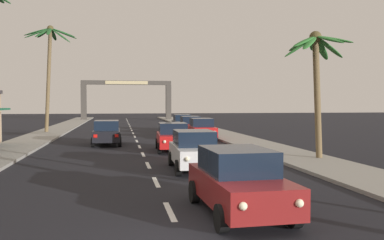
{
  "coord_description": "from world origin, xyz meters",
  "views": [
    {
      "loc": [
        -1.3,
        -8.01,
        2.85
      ],
      "look_at": [
        1.51,
        8.0,
        2.2
      ],
      "focal_mm": 39.01,
      "sensor_mm": 36.0,
      "label": 1
    }
  ],
  "objects_px": {
    "sedan_parked_far_kerb": "(190,125)",
    "palm_left_third": "(49,53)",
    "sedan_parked_nearest_kerb": "(202,129)",
    "sedan_oncoming_far": "(107,132)",
    "sedan_lead_at_stop_bar": "(238,181)",
    "sedan_third_in_queue": "(194,150)",
    "sedan_parked_mid_kerb": "(182,123)",
    "sedan_fifth_in_queue": "(173,137)",
    "town_gateway_arch": "(127,94)",
    "palm_right_second": "(316,62)"
  },
  "relations": [
    {
      "from": "sedan_parked_far_kerb",
      "to": "palm_left_third",
      "type": "relative_size",
      "value": 0.44
    },
    {
      "from": "sedan_parked_nearest_kerb",
      "to": "sedan_oncoming_far",
      "type": "bearing_deg",
      "value": -158.22
    },
    {
      "from": "sedan_lead_at_stop_bar",
      "to": "sedan_parked_nearest_kerb",
      "type": "distance_m",
      "value": 21.9
    },
    {
      "from": "sedan_lead_at_stop_bar",
      "to": "sedan_parked_far_kerb",
      "type": "relative_size",
      "value": 1.0
    },
    {
      "from": "palm_left_third",
      "to": "sedan_oncoming_far",
      "type": "bearing_deg",
      "value": -65.53
    },
    {
      "from": "sedan_third_in_queue",
      "to": "palm_left_third",
      "type": "distance_m",
      "value": 26.68
    },
    {
      "from": "sedan_third_in_queue",
      "to": "sedan_parked_mid_kerb",
      "type": "xyz_separation_m",
      "value": [
        3.26,
        25.09,
        0.0
      ]
    },
    {
      "from": "sedan_fifth_in_queue",
      "to": "town_gateway_arch",
      "type": "relative_size",
      "value": 0.3
    },
    {
      "from": "sedan_lead_at_stop_bar",
      "to": "sedan_oncoming_far",
      "type": "xyz_separation_m",
      "value": [
        -3.86,
        18.76,
        0.0
      ]
    },
    {
      "from": "sedan_fifth_in_queue",
      "to": "sedan_parked_far_kerb",
      "type": "height_order",
      "value": "same"
    },
    {
      "from": "sedan_third_in_queue",
      "to": "town_gateway_arch",
      "type": "distance_m",
      "value": 54.67
    },
    {
      "from": "sedan_parked_far_kerb",
      "to": "palm_left_third",
      "type": "distance_m",
      "value": 15.11
    },
    {
      "from": "sedan_third_in_queue",
      "to": "sedan_parked_mid_kerb",
      "type": "bearing_deg",
      "value": 82.61
    },
    {
      "from": "sedan_parked_far_kerb",
      "to": "sedan_fifth_in_queue",
      "type": "bearing_deg",
      "value": -104.41
    },
    {
      "from": "sedan_parked_nearest_kerb",
      "to": "palm_left_third",
      "type": "relative_size",
      "value": 0.44
    },
    {
      "from": "sedan_parked_nearest_kerb",
      "to": "palm_right_second",
      "type": "bearing_deg",
      "value": -75.5
    },
    {
      "from": "sedan_fifth_in_queue",
      "to": "palm_left_third",
      "type": "distance_m",
      "value": 20.46
    },
    {
      "from": "sedan_lead_at_stop_bar",
      "to": "sedan_parked_far_kerb",
      "type": "height_order",
      "value": "same"
    },
    {
      "from": "town_gateway_arch",
      "to": "sedan_parked_far_kerb",
      "type": "bearing_deg",
      "value": -81.75
    },
    {
      "from": "palm_right_second",
      "to": "town_gateway_arch",
      "type": "xyz_separation_m",
      "value": [
        -8.33,
        52.72,
        -0.52
      ]
    },
    {
      "from": "sedan_third_in_queue",
      "to": "sedan_lead_at_stop_bar",
      "type": "bearing_deg",
      "value": -91.16
    },
    {
      "from": "sedan_parked_far_kerb",
      "to": "sedan_lead_at_stop_bar",
      "type": "bearing_deg",
      "value": -97.08
    },
    {
      "from": "sedan_parked_mid_kerb",
      "to": "town_gateway_arch",
      "type": "distance_m",
      "value": 30.08
    },
    {
      "from": "sedan_parked_far_kerb",
      "to": "sedan_oncoming_far",
      "type": "bearing_deg",
      "value": -131.7
    },
    {
      "from": "sedan_fifth_in_queue",
      "to": "palm_right_second",
      "type": "height_order",
      "value": "palm_right_second"
    },
    {
      "from": "sedan_lead_at_stop_bar",
      "to": "sedan_oncoming_far",
      "type": "relative_size",
      "value": 1.01
    },
    {
      "from": "sedan_third_in_queue",
      "to": "palm_right_second",
      "type": "height_order",
      "value": "palm_right_second"
    },
    {
      "from": "sedan_parked_far_kerb",
      "to": "town_gateway_arch",
      "type": "bearing_deg",
      "value": 98.25
    },
    {
      "from": "sedan_third_in_queue",
      "to": "sedan_fifth_in_queue",
      "type": "distance_m",
      "value": 7.19
    },
    {
      "from": "sedan_fifth_in_queue",
      "to": "sedan_parked_far_kerb",
      "type": "xyz_separation_m",
      "value": [
        3.2,
        12.45,
        0.0
      ]
    },
    {
      "from": "sedan_fifth_in_queue",
      "to": "sedan_parked_far_kerb",
      "type": "distance_m",
      "value": 12.86
    },
    {
      "from": "palm_right_second",
      "to": "palm_left_third",
      "type": "bearing_deg",
      "value": 126.04
    },
    {
      "from": "sedan_oncoming_far",
      "to": "palm_left_third",
      "type": "distance_m",
      "value": 15.17
    },
    {
      "from": "sedan_parked_far_kerb",
      "to": "palm_right_second",
      "type": "distance_m",
      "value": 18.58
    },
    {
      "from": "sedan_third_in_queue",
      "to": "town_gateway_arch",
      "type": "relative_size",
      "value": 0.29
    },
    {
      "from": "sedan_third_in_queue",
      "to": "palm_right_second",
      "type": "distance_m",
      "value": 7.84
    },
    {
      "from": "sedan_lead_at_stop_bar",
      "to": "sedan_parked_mid_kerb",
      "type": "distance_m",
      "value": 32.47
    },
    {
      "from": "sedan_oncoming_far",
      "to": "sedan_parked_mid_kerb",
      "type": "bearing_deg",
      "value": 61.76
    },
    {
      "from": "town_gateway_arch",
      "to": "sedan_lead_at_stop_bar",
      "type": "bearing_deg",
      "value": -88.4
    },
    {
      "from": "town_gateway_arch",
      "to": "sedan_parked_mid_kerb",
      "type": "bearing_deg",
      "value": -80.13
    },
    {
      "from": "sedan_oncoming_far",
      "to": "sedan_parked_far_kerb",
      "type": "relative_size",
      "value": 0.99
    },
    {
      "from": "sedan_fifth_in_queue",
      "to": "sedan_parked_far_kerb",
      "type": "bearing_deg",
      "value": 75.59
    },
    {
      "from": "sedan_parked_mid_kerb",
      "to": "sedan_parked_far_kerb",
      "type": "bearing_deg",
      "value": -90.69
    },
    {
      "from": "town_gateway_arch",
      "to": "palm_right_second",
      "type": "bearing_deg",
      "value": -81.02
    },
    {
      "from": "sedan_third_in_queue",
      "to": "sedan_fifth_in_queue",
      "type": "bearing_deg",
      "value": 90.08
    },
    {
      "from": "sedan_lead_at_stop_bar",
      "to": "sedan_third_in_queue",
      "type": "height_order",
      "value": "same"
    },
    {
      "from": "sedan_third_in_queue",
      "to": "sedan_parked_mid_kerb",
      "type": "height_order",
      "value": "same"
    },
    {
      "from": "palm_left_third",
      "to": "palm_right_second",
      "type": "distance_m",
      "value": 27.51
    },
    {
      "from": "sedan_lead_at_stop_bar",
      "to": "sedan_oncoming_far",
      "type": "bearing_deg",
      "value": 101.64
    },
    {
      "from": "sedan_parked_mid_kerb",
      "to": "sedan_parked_far_kerb",
      "type": "height_order",
      "value": "same"
    }
  ]
}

